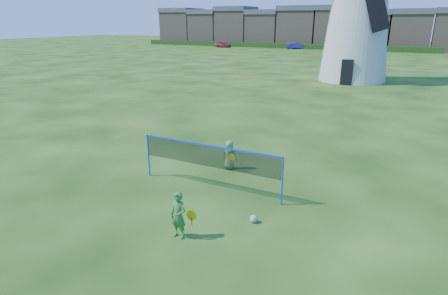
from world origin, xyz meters
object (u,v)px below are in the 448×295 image
Objects in this scene: badminton_net at (209,157)px; player_girl at (179,215)px; play_ball at (254,219)px; car_left at (223,45)px; windmill at (359,9)px; player_boy at (229,155)px; car_right at (297,46)px.

badminton_net reaches higher than player_girl.
car_left is at bearing 117.98° from play_ball.
player_girl is (0.57, -29.89, -5.68)m from windmill.
play_ball is at bearing 53.09° from player_girl.
badminton_net is at bearing 98.96° from player_boy.
badminton_net reaches higher than play_ball.
player_girl is 0.32× the size of car_right.
player_boy is (-0.39, -25.04, -5.76)m from windmill.
windmill reaches higher than player_girl.
windmill is 47.94m from car_left.
player_boy reaches higher than play_ball.
player_boy is 0.33× the size of car_left.
badminton_net is 3.08m from player_girl.
car_left reaches higher than player_boy.
windmill is at bearing -88.42° from player_boy.
player_boy is at bearing 177.72° from car_right.
car_right is at bearing -73.03° from player_boy.
windmill is 14.90× the size of player_girl.
player_boy is 68.11m from car_left.
badminton_net is 67.53m from car_right.
play_ball is (1.43, 1.58, -0.52)m from player_girl.
windmill is 5.59× the size of car_left.
player_boy is 65.62m from car_right.
badminton_net is 1.29× the size of car_right.
player_boy is at bearing 96.48° from badminton_net.
player_boy is 4.08m from play_ball.
play_ball is at bearing -32.24° from badminton_net.
play_ball is 72.12m from car_left.
play_ball is 0.07× the size of car_left.
windmill is 30.43m from player_girl.
play_ball is at bearing 128.51° from player_boy.
player_boy is at bearing 126.03° from play_ball.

